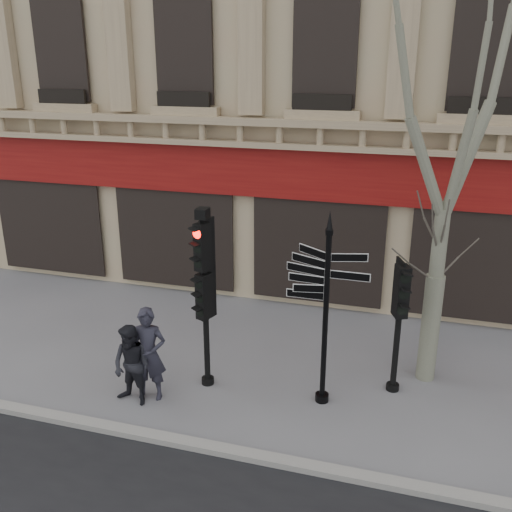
{
  "coord_description": "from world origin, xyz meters",
  "views": [
    {
      "loc": [
        2.42,
        -8.91,
        6.36
      ],
      "look_at": [
        -0.39,
        0.6,
        2.87
      ],
      "focal_mm": 40.0,
      "sensor_mm": 36.0,
      "label": 1
    }
  ],
  "objects_px": {
    "traffic_signal_secondary": "(400,305)",
    "plane_tree": "(460,65)",
    "fingerpost": "(327,278)",
    "traffic_signal_main": "(204,277)",
    "pedestrian_b": "(132,365)",
    "pedestrian_a": "(149,354)"
  },
  "relations": [
    {
      "from": "plane_tree",
      "to": "pedestrian_b",
      "type": "bearing_deg",
      "value": -154.79
    },
    {
      "from": "pedestrian_a",
      "to": "plane_tree",
      "type": "bearing_deg",
      "value": 13.21
    },
    {
      "from": "traffic_signal_main",
      "to": "pedestrian_b",
      "type": "xyz_separation_m",
      "value": [
        -1.12,
        -1.03,
        -1.54
      ]
    },
    {
      "from": "traffic_signal_main",
      "to": "traffic_signal_secondary",
      "type": "distance_m",
      "value": 3.78
    },
    {
      "from": "fingerpost",
      "to": "traffic_signal_main",
      "type": "bearing_deg",
      "value": -168.84
    },
    {
      "from": "traffic_signal_secondary",
      "to": "pedestrian_b",
      "type": "height_order",
      "value": "traffic_signal_secondary"
    },
    {
      "from": "traffic_signal_secondary",
      "to": "fingerpost",
      "type": "bearing_deg",
      "value": -169.8
    },
    {
      "from": "traffic_signal_main",
      "to": "pedestrian_a",
      "type": "distance_m",
      "value": 1.83
    },
    {
      "from": "pedestrian_b",
      "to": "fingerpost",
      "type": "bearing_deg",
      "value": 28.52
    },
    {
      "from": "plane_tree",
      "to": "traffic_signal_secondary",
      "type": "bearing_deg",
      "value": -132.9
    },
    {
      "from": "traffic_signal_main",
      "to": "plane_tree",
      "type": "bearing_deg",
      "value": 38.92
    },
    {
      "from": "traffic_signal_secondary",
      "to": "pedestrian_b",
      "type": "distance_m",
      "value": 5.24
    },
    {
      "from": "traffic_signal_secondary",
      "to": "plane_tree",
      "type": "relative_size",
      "value": 0.3
    },
    {
      "from": "fingerpost",
      "to": "traffic_signal_main",
      "type": "distance_m",
      "value": 2.37
    },
    {
      "from": "plane_tree",
      "to": "pedestrian_b",
      "type": "relative_size",
      "value": 5.47
    },
    {
      "from": "fingerpost",
      "to": "pedestrian_a",
      "type": "xyz_separation_m",
      "value": [
        -3.26,
        -0.81,
        -1.63
      ]
    },
    {
      "from": "traffic_signal_main",
      "to": "pedestrian_a",
      "type": "relative_size",
      "value": 1.96
    },
    {
      "from": "pedestrian_a",
      "to": "traffic_signal_main",
      "type": "bearing_deg",
      "value": 29.98
    },
    {
      "from": "fingerpost",
      "to": "pedestrian_b",
      "type": "bearing_deg",
      "value": -152.75
    },
    {
      "from": "fingerpost",
      "to": "pedestrian_b",
      "type": "relative_size",
      "value": 2.37
    },
    {
      "from": "traffic_signal_main",
      "to": "traffic_signal_secondary",
      "type": "xyz_separation_m",
      "value": [
        3.66,
        0.84,
        -0.47
      ]
    },
    {
      "from": "fingerpost",
      "to": "traffic_signal_main",
      "type": "xyz_separation_m",
      "value": [
        -2.36,
        -0.05,
        -0.23
      ]
    }
  ]
}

